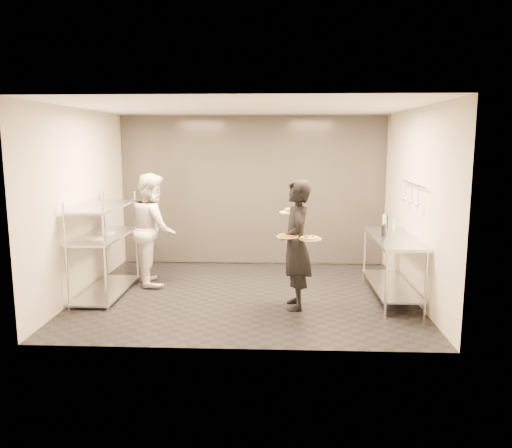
{
  "coord_description": "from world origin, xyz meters",
  "views": [
    {
      "loc": [
        0.48,
        -7.3,
        2.32
      ],
      "look_at": [
        0.15,
        -0.02,
        1.1
      ],
      "focal_mm": 35.0,
      "sensor_mm": 36.0,
      "label": 1
    }
  ],
  "objects_px": {
    "pos_monitor": "(384,230)",
    "bottle_green": "(385,222)",
    "waiter": "(296,245)",
    "pizza_plate_far": "(310,238)",
    "pass_rack": "(105,244)",
    "salad_plate": "(289,211)",
    "pizza_plate_near": "(287,236)",
    "bottle_dark": "(386,221)",
    "bottle_clear": "(395,224)",
    "chef": "(153,229)",
    "prep_counter": "(392,256)"
  },
  "relations": [
    {
      "from": "pass_rack",
      "to": "prep_counter",
      "type": "height_order",
      "value": "pass_rack"
    },
    {
      "from": "pass_rack",
      "to": "salad_plate",
      "type": "relative_size",
      "value": 5.9
    },
    {
      "from": "pass_rack",
      "to": "bottle_dark",
      "type": "relative_size",
      "value": 7.36
    },
    {
      "from": "pos_monitor",
      "to": "bottle_dark",
      "type": "relative_size",
      "value": 1.04
    },
    {
      "from": "waiter",
      "to": "bottle_dark",
      "type": "relative_size",
      "value": 8.27
    },
    {
      "from": "waiter",
      "to": "pizza_plate_far",
      "type": "height_order",
      "value": "waiter"
    },
    {
      "from": "bottle_green",
      "to": "waiter",
      "type": "bearing_deg",
      "value": -141.54
    },
    {
      "from": "pizza_plate_near",
      "to": "salad_plate",
      "type": "relative_size",
      "value": 1.07
    },
    {
      "from": "chef",
      "to": "bottle_clear",
      "type": "bearing_deg",
      "value": -110.28
    },
    {
      "from": "pizza_plate_near",
      "to": "bottle_clear",
      "type": "height_order",
      "value": "bottle_clear"
    },
    {
      "from": "salad_plate",
      "to": "pass_rack",
      "type": "bearing_deg",
      "value": 174.26
    },
    {
      "from": "waiter",
      "to": "chef",
      "type": "xyz_separation_m",
      "value": [
        -2.28,
        1.14,
        0.01
      ]
    },
    {
      "from": "pizza_plate_far",
      "to": "waiter",
      "type": "bearing_deg",
      "value": 135.61
    },
    {
      "from": "waiter",
      "to": "pizza_plate_far",
      "type": "distance_m",
      "value": 0.28
    },
    {
      "from": "waiter",
      "to": "pass_rack",
      "type": "bearing_deg",
      "value": -104.5
    },
    {
      "from": "chef",
      "to": "pos_monitor",
      "type": "relative_size",
      "value": 7.99
    },
    {
      "from": "pass_rack",
      "to": "salad_plate",
      "type": "height_order",
      "value": "pass_rack"
    },
    {
      "from": "prep_counter",
      "to": "pizza_plate_far",
      "type": "xyz_separation_m",
      "value": [
        -1.27,
        -0.72,
        0.41
      ]
    },
    {
      "from": "pizza_plate_near",
      "to": "bottle_green",
      "type": "height_order",
      "value": "bottle_green"
    },
    {
      "from": "pass_rack",
      "to": "salad_plate",
      "type": "bearing_deg",
      "value": -5.74
    },
    {
      "from": "prep_counter",
      "to": "bottle_green",
      "type": "distance_m",
      "value": 0.73
    },
    {
      "from": "waiter",
      "to": "pizza_plate_far",
      "type": "xyz_separation_m",
      "value": [
        0.18,
        -0.17,
        0.13
      ]
    },
    {
      "from": "pizza_plate_near",
      "to": "bottle_dark",
      "type": "distance_m",
      "value": 2.24
    },
    {
      "from": "pass_rack",
      "to": "pizza_plate_far",
      "type": "height_order",
      "value": "pass_rack"
    },
    {
      "from": "waiter",
      "to": "pos_monitor",
      "type": "distance_m",
      "value": 1.48
    },
    {
      "from": "pizza_plate_far",
      "to": "salad_plate",
      "type": "height_order",
      "value": "salad_plate"
    },
    {
      "from": "waiter",
      "to": "pos_monitor",
      "type": "relative_size",
      "value": 7.94
    },
    {
      "from": "bottle_green",
      "to": "chef",
      "type": "bearing_deg",
      "value": -179.95
    },
    {
      "from": "waiter",
      "to": "bottle_clear",
      "type": "distance_m",
      "value": 1.95
    },
    {
      "from": "pass_rack",
      "to": "waiter",
      "type": "height_order",
      "value": "waiter"
    },
    {
      "from": "waiter",
      "to": "salad_plate",
      "type": "relative_size",
      "value": 6.63
    },
    {
      "from": "pizza_plate_far",
      "to": "pos_monitor",
      "type": "height_order",
      "value": "pos_monitor"
    },
    {
      "from": "chef",
      "to": "bottle_clear",
      "type": "height_order",
      "value": "chef"
    },
    {
      "from": "chef",
      "to": "bottle_green",
      "type": "xyz_separation_m",
      "value": [
        3.73,
        0.0,
        0.14
      ]
    },
    {
      "from": "waiter",
      "to": "bottle_green",
      "type": "distance_m",
      "value": 1.85
    },
    {
      "from": "pizza_plate_near",
      "to": "pass_rack",
      "type": "bearing_deg",
      "value": 165.25
    },
    {
      "from": "salad_plate",
      "to": "bottle_green",
      "type": "relative_size",
      "value": 1.1
    },
    {
      "from": "chef",
      "to": "pizza_plate_near",
      "type": "relative_size",
      "value": 6.21
    },
    {
      "from": "pizza_plate_far",
      "to": "pos_monitor",
      "type": "distance_m",
      "value": 1.42
    },
    {
      "from": "bottle_clear",
      "to": "bottle_dark",
      "type": "height_order",
      "value": "bottle_dark"
    },
    {
      "from": "pass_rack",
      "to": "pizza_plate_near",
      "type": "height_order",
      "value": "pass_rack"
    },
    {
      "from": "waiter",
      "to": "pizza_plate_near",
      "type": "xyz_separation_m",
      "value": [
        -0.12,
        -0.18,
        0.16
      ]
    },
    {
      "from": "chef",
      "to": "pizza_plate_far",
      "type": "xyz_separation_m",
      "value": [
        2.46,
        -1.32,
        0.13
      ]
    },
    {
      "from": "bottle_green",
      "to": "salad_plate",
      "type": "bearing_deg",
      "value": -150.3
    },
    {
      "from": "pos_monitor",
      "to": "bottle_green",
      "type": "distance_m",
      "value": 0.51
    },
    {
      "from": "bottle_dark",
      "to": "bottle_clear",
      "type": "bearing_deg",
      "value": -69.03
    },
    {
      "from": "prep_counter",
      "to": "bottle_clear",
      "type": "xyz_separation_m",
      "value": [
        0.15,
        0.57,
        0.39
      ]
    },
    {
      "from": "pizza_plate_near",
      "to": "pos_monitor",
      "type": "bearing_deg",
      "value": 29.72
    },
    {
      "from": "pass_rack",
      "to": "bottle_dark",
      "type": "height_order",
      "value": "pass_rack"
    },
    {
      "from": "pizza_plate_far",
      "to": "bottle_dark",
      "type": "height_order",
      "value": "bottle_dark"
    }
  ]
}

